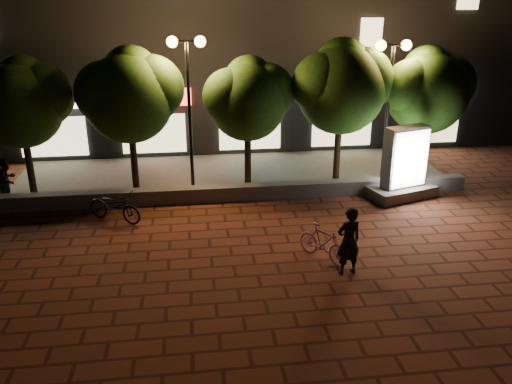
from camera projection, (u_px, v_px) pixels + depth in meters
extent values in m
plane|color=#5D2A1D|center=(253.00, 254.00, 13.91)|extent=(80.00, 80.00, 0.00)
cube|color=slate|center=(238.00, 192.00, 17.52)|extent=(16.00, 0.45, 0.50)
cube|color=slate|center=(232.00, 174.00, 19.90)|extent=(16.00, 5.00, 0.08)
cube|color=black|center=(218.00, 28.00, 24.12)|extent=(28.00, 8.00, 10.00)
cube|color=white|center=(48.00, 100.00, 20.39)|extent=(3.20, 0.12, 0.70)
cube|color=beige|center=(54.00, 137.00, 20.93)|extent=(2.60, 0.10, 1.60)
cube|color=red|center=(151.00, 98.00, 20.87)|extent=(3.20, 0.12, 0.70)
cube|color=beige|center=(154.00, 134.00, 21.41)|extent=(2.60, 0.10, 1.60)
cube|color=#45B4F8|center=(250.00, 95.00, 21.35)|extent=(3.20, 0.12, 0.70)
cube|color=beige|center=(250.00, 131.00, 21.90)|extent=(2.60, 0.10, 1.60)
cube|color=orange|center=(344.00, 93.00, 21.84)|extent=(3.20, 0.12, 0.70)
cube|color=beige|center=(342.00, 128.00, 22.38)|extent=(2.60, 0.10, 1.60)
cube|color=silver|center=(434.00, 91.00, 22.32)|extent=(3.20, 0.12, 0.70)
cube|color=beige|center=(430.00, 125.00, 22.86)|extent=(2.60, 0.10, 1.60)
cube|color=beige|center=(371.00, 33.00, 21.09)|extent=(0.90, 0.10, 1.20)
cylinder|color=black|center=(29.00, 161.00, 17.62)|extent=(0.24, 0.24, 2.25)
sphere|color=#295218|center=(20.00, 106.00, 16.94)|extent=(2.80, 2.80, 2.80)
sphere|color=#295218|center=(42.00, 95.00, 17.10)|extent=(2.10, 2.10, 2.10)
sphere|color=#295218|center=(23.00, 82.00, 17.02)|extent=(1.82, 1.82, 1.82)
cylinder|color=black|center=(134.00, 156.00, 18.03)|extent=(0.24, 0.24, 2.34)
sphere|color=#295218|center=(129.00, 99.00, 17.31)|extent=(3.00, 3.00, 3.00)
sphere|color=#295218|center=(151.00, 88.00, 17.47)|extent=(2.25, 2.25, 2.25)
sphere|color=#295218|center=(106.00, 93.00, 17.00)|extent=(2.10, 2.10, 2.10)
sphere|color=#295218|center=(131.00, 74.00, 17.37)|extent=(1.95, 1.95, 1.95)
cylinder|color=black|center=(248.00, 153.00, 18.53)|extent=(0.24, 0.24, 2.21)
sphere|color=#295218|center=(247.00, 102.00, 17.87)|extent=(2.70, 2.70, 2.70)
sphere|color=#295218|center=(266.00, 92.00, 18.02)|extent=(2.03, 2.03, 2.02)
sphere|color=#295218|center=(230.00, 96.00, 17.56)|extent=(1.89, 1.89, 1.89)
sphere|color=#295218|center=(249.00, 81.00, 17.96)|extent=(1.76, 1.76, 1.76)
cylinder|color=black|center=(338.00, 147.00, 18.89)|extent=(0.24, 0.24, 2.43)
sphere|color=#295218|center=(341.00, 90.00, 18.14)|extent=(3.10, 3.10, 3.10)
sphere|color=#295218|center=(361.00, 80.00, 18.31)|extent=(2.33, 2.33, 2.33)
sphere|color=#295218|center=(323.00, 84.00, 17.83)|extent=(2.17, 2.17, 2.17)
sphere|color=#295218|center=(342.00, 66.00, 18.20)|extent=(2.01, 2.02, 2.02)
cylinder|color=black|center=(421.00, 146.00, 19.30)|extent=(0.24, 0.24, 2.29)
sphere|color=#295218|center=(427.00, 93.00, 18.60)|extent=(2.90, 2.90, 2.90)
sphere|color=#295218|center=(445.00, 84.00, 18.76)|extent=(2.18, 2.17, 2.17)
sphere|color=#295218|center=(412.00, 88.00, 18.29)|extent=(2.03, 2.03, 2.03)
sphere|color=#295218|center=(428.00, 71.00, 18.67)|extent=(1.89, 1.88, 1.88)
cylinder|color=black|center=(190.00, 118.00, 17.60)|extent=(0.12, 0.12, 5.00)
cylinder|color=black|center=(186.00, 42.00, 16.70)|extent=(0.90, 0.08, 0.08)
sphere|color=#FF953F|center=(172.00, 42.00, 16.64)|extent=(0.36, 0.36, 0.36)
sphere|color=#FF953F|center=(200.00, 41.00, 16.75)|extent=(0.36, 0.36, 0.36)
cylinder|color=black|center=(387.00, 115.00, 18.48)|extent=(0.12, 0.12, 4.80)
cylinder|color=black|center=(394.00, 45.00, 17.62)|extent=(0.90, 0.08, 0.08)
sphere|color=#FF953F|center=(381.00, 46.00, 17.56)|extent=(0.36, 0.36, 0.36)
sphere|color=#FF953F|center=(406.00, 45.00, 17.67)|extent=(0.36, 0.36, 0.36)
cube|color=slate|center=(401.00, 192.00, 17.75)|extent=(2.51, 1.76, 0.38)
cube|color=#4C4C51|center=(405.00, 157.00, 17.30)|extent=(1.60, 0.94, 2.09)
cube|color=white|center=(411.00, 159.00, 17.07)|extent=(1.33, 0.44, 1.90)
cube|color=white|center=(400.00, 155.00, 17.54)|extent=(1.33, 0.44, 1.90)
imported|color=#D58EBE|center=(323.00, 243.00, 13.46)|extent=(1.31, 1.58, 0.97)
imported|color=black|center=(349.00, 241.00, 12.68)|extent=(0.73, 0.56, 1.78)
imported|color=black|center=(115.00, 206.00, 15.77)|extent=(1.94, 1.53, 0.98)
imported|color=black|center=(8.00, 180.00, 16.92)|extent=(0.77, 0.88, 1.52)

